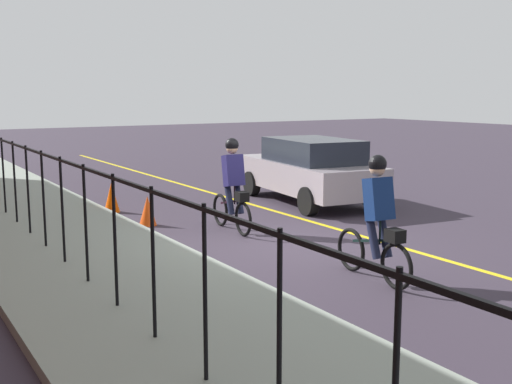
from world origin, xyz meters
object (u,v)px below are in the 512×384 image
Objects in this scene: cyclist_follow at (377,219)px; cyclist_lead at (233,185)px; traffic_cone_near at (112,198)px; patrol_sedan at (310,169)px; traffic_cone_far at (148,211)px.

cyclist_lead is at bearing 6.36° from cyclist_follow.
cyclist_follow is at bearing -168.35° from traffic_cone_near.
traffic_cone_far is (-0.44, 4.42, -0.52)m from patrol_sedan.
cyclist_lead is at bearing -157.25° from traffic_cone_near.
cyclist_follow reaches higher than traffic_cone_near.
patrol_sedan is 6.84× the size of traffic_cone_near.
patrol_sedan is 4.47m from traffic_cone_far.
cyclist_follow reaches higher than patrol_sedan.
traffic_cone_far is at bearing 18.45° from cyclist_follow.
patrol_sedan is (5.76, -3.10, -0.09)m from cyclist_follow.
traffic_cone_near is (7.09, 1.46, -0.58)m from cyclist_follow.
cyclist_lead reaches higher than patrol_sedan.
cyclist_follow is 6.55m from patrol_sedan.
patrol_sedan is at bearing -106.26° from traffic_cone_near.
cyclist_lead reaches higher than traffic_cone_near.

